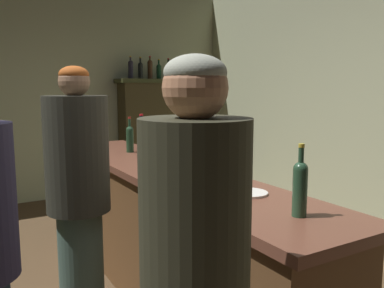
# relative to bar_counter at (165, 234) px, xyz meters

# --- Properties ---
(wall_back) EXTENTS (5.66, 0.12, 2.98)m
(wall_back) POSITION_rel_bar_counter_xyz_m (-0.25, 3.27, 0.99)
(wall_back) COLOR #B4BC92
(wall_back) RESTS_ON ground
(bar_counter) EXTENTS (0.60, 3.19, 0.98)m
(bar_counter) POSITION_rel_bar_counter_xyz_m (0.00, 0.00, 0.00)
(bar_counter) COLOR brown
(bar_counter) RESTS_ON ground
(display_cabinet) EXTENTS (1.00, 0.38, 1.67)m
(display_cabinet) POSITION_rel_bar_counter_xyz_m (1.28, 2.99, 0.38)
(display_cabinet) COLOR #382F19
(display_cabinet) RESTS_ON ground
(wine_bottle_rose) EXTENTS (0.06, 0.06, 0.32)m
(wine_bottle_rose) POSITION_rel_bar_counter_xyz_m (0.02, -1.28, 0.62)
(wine_bottle_rose) COLOR #25472E
(wine_bottle_rose) RESTS_ON bar_counter
(wine_bottle_syrah) EXTENTS (0.07, 0.07, 0.31)m
(wine_bottle_syrah) POSITION_rel_bar_counter_xyz_m (0.05, 0.44, 0.62)
(wine_bottle_syrah) COLOR #4C3116
(wine_bottle_syrah) RESTS_ON bar_counter
(wine_bottle_chardonnay) EXTENTS (0.07, 0.07, 0.31)m
(wine_bottle_chardonnay) POSITION_rel_bar_counter_xyz_m (0.06, 0.78, 0.62)
(wine_bottle_chardonnay) COLOR #1F3C25
(wine_bottle_chardonnay) RESTS_ON bar_counter
(wine_bottle_malbec) EXTENTS (0.08, 0.08, 0.34)m
(wine_bottle_malbec) POSITION_rel_bar_counter_xyz_m (0.11, 0.63, 0.64)
(wine_bottle_malbec) COLOR #1A2834
(wine_bottle_malbec) RESTS_ON bar_counter
(wine_glass_front) EXTENTS (0.07, 0.07, 0.16)m
(wine_glass_front) POSITION_rel_bar_counter_xyz_m (-0.12, -0.91, 0.60)
(wine_glass_front) COLOR white
(wine_glass_front) RESTS_ON bar_counter
(wine_glass_mid) EXTENTS (0.08, 0.08, 0.17)m
(wine_glass_mid) POSITION_rel_bar_counter_xyz_m (0.07, 0.02, 0.61)
(wine_glass_mid) COLOR white
(wine_glass_mid) RESTS_ON bar_counter
(flower_arrangement) EXTENTS (0.16, 0.15, 0.33)m
(flower_arrangement) POSITION_rel_bar_counter_xyz_m (0.09, -0.13, 0.66)
(flower_arrangement) COLOR #523222
(flower_arrangement) RESTS_ON bar_counter
(cheese_plate) EXTENTS (0.20, 0.20, 0.01)m
(cheese_plate) POSITION_rel_bar_counter_xyz_m (0.07, -0.87, 0.49)
(cheese_plate) COLOR white
(cheese_plate) RESTS_ON bar_counter
(display_bottle_left) EXTENTS (0.07, 0.07, 0.32)m
(display_bottle_left) POSITION_rel_bar_counter_xyz_m (0.97, 2.99, 1.32)
(display_bottle_left) COLOR #252130
(display_bottle_left) RESTS_ON display_cabinet
(display_bottle_midleft) EXTENTS (0.07, 0.07, 0.31)m
(display_bottle_midleft) POSITION_rel_bar_counter_xyz_m (1.12, 2.99, 1.31)
(display_bottle_midleft) COLOR black
(display_bottle_midleft) RESTS_ON display_cabinet
(display_bottle_center) EXTENTS (0.08, 0.08, 0.33)m
(display_bottle_center) POSITION_rel_bar_counter_xyz_m (1.28, 2.99, 1.33)
(display_bottle_center) COLOR #442A17
(display_bottle_center) RESTS_ON display_cabinet
(display_bottle_midright) EXTENTS (0.07, 0.07, 0.30)m
(display_bottle_midright) POSITION_rel_bar_counter_xyz_m (1.42, 2.99, 1.30)
(display_bottle_midright) COLOR #133A20
(display_bottle_midright) RESTS_ON display_cabinet
(display_bottle_right) EXTENTS (0.06, 0.06, 0.31)m
(display_bottle_right) POSITION_rel_bar_counter_xyz_m (1.58, 2.99, 1.31)
(display_bottle_right) COLOR black
(display_bottle_right) RESTS_ON display_cabinet
(patron_in_grey) EXTENTS (0.35, 0.35, 1.66)m
(patron_in_grey) POSITION_rel_bar_counter_xyz_m (-0.68, -0.27, 0.41)
(patron_in_grey) COLOR #465F55
(patron_in_grey) RESTS_ON ground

